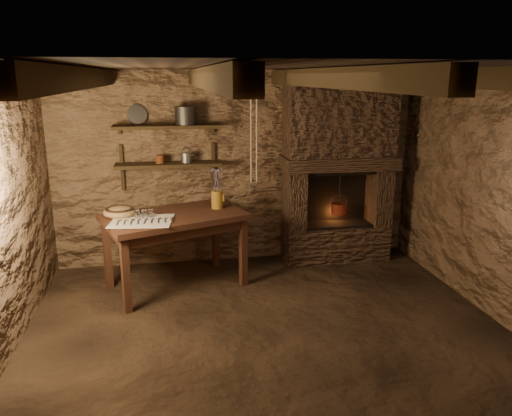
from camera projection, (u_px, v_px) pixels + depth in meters
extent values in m
plane|color=black|center=(268.00, 332.00, 4.68)|extent=(4.50, 4.50, 0.00)
cube|color=#503725|center=(237.00, 168.00, 6.27)|extent=(4.50, 0.04, 2.40)
cube|color=#503725|center=(350.00, 311.00, 2.47)|extent=(4.50, 0.04, 2.40)
cube|color=#503725|center=(500.00, 198.00, 4.76)|extent=(0.04, 4.00, 2.40)
cube|color=black|center=(270.00, 67.00, 4.06)|extent=(4.50, 4.00, 0.04)
cube|color=black|center=(79.00, 78.00, 3.83)|extent=(0.14, 3.95, 0.16)
cube|color=black|center=(209.00, 78.00, 4.00)|extent=(0.14, 3.95, 0.16)
cube|color=black|center=(328.00, 78.00, 4.17)|extent=(0.14, 3.95, 0.16)
cube|color=black|center=(438.00, 78.00, 4.34)|extent=(0.14, 3.95, 0.16)
cube|color=black|center=(168.00, 165.00, 5.95)|extent=(1.25, 0.30, 0.04)
cube|color=black|center=(167.00, 127.00, 5.84)|extent=(1.25, 0.30, 0.04)
cube|color=#3A271D|center=(335.00, 242.00, 6.51)|extent=(1.35, 0.45, 0.45)
cube|color=#3A271D|center=(294.00, 199.00, 6.26)|extent=(0.23, 0.45, 0.75)
cube|color=#3A271D|center=(378.00, 196.00, 6.46)|extent=(0.23, 0.45, 0.75)
cube|color=#3A271D|center=(339.00, 162.00, 6.21)|extent=(1.43, 0.51, 0.16)
cube|color=#3A271D|center=(340.00, 118.00, 6.10)|extent=(1.35, 0.45, 0.94)
cube|color=black|center=(332.00, 194.00, 6.55)|extent=(0.90, 0.06, 0.75)
cube|color=black|center=(174.00, 217.00, 5.49)|extent=(1.70, 1.32, 0.06)
cube|color=black|center=(175.00, 225.00, 5.51)|extent=(1.53, 1.16, 0.11)
cube|color=silver|center=(142.00, 221.00, 5.22)|extent=(0.69, 0.59, 0.01)
cylinder|color=#8D611B|center=(217.00, 200.00, 5.71)|extent=(0.15, 0.15, 0.20)
torus|color=#8D611B|center=(223.00, 198.00, 5.72)|extent=(0.02, 0.11, 0.11)
ellipsoid|color=olive|center=(120.00, 212.00, 5.40)|extent=(0.43, 0.43, 0.12)
cylinder|color=#282724|center=(186.00, 116.00, 5.84)|extent=(0.31, 0.31, 0.19)
cylinder|color=#9A9A95|center=(137.00, 114.00, 5.84)|extent=(0.26, 0.17, 0.23)
cylinder|color=#632913|center=(160.00, 159.00, 5.92)|extent=(0.12, 0.12, 0.10)
cylinder|color=maroon|center=(339.00, 209.00, 6.36)|extent=(0.21, 0.21, 0.13)
torus|color=#282724|center=(339.00, 203.00, 6.34)|extent=(0.21, 0.01, 0.21)
cylinder|color=#282724|center=(340.00, 189.00, 6.29)|extent=(0.01, 0.01, 0.44)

